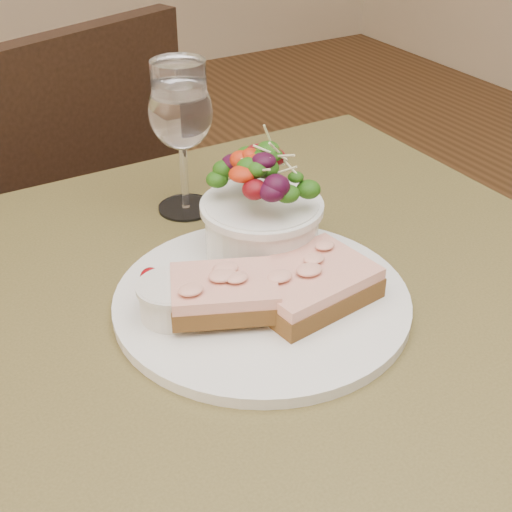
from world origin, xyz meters
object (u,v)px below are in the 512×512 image
cafe_table (266,390)px  ramekin (172,298)px  chair_far (56,315)px  wine_glass (181,116)px  sandwich_back (224,293)px  salad_bowl (262,204)px  sandwich_front (309,284)px  dinner_plate (262,300)px

cafe_table → ramekin: bearing=160.0°
chair_far → wine_glass: wine_glass is taller
chair_far → wine_glass: size_ratio=5.14×
chair_far → cafe_table: bearing=75.1°
chair_far → sandwich_back: chair_far is taller
ramekin → salad_bowl: size_ratio=0.49×
sandwich_front → ramekin: size_ratio=2.16×
sandwich_front → wine_glass: wine_glass is taller
sandwich_back → wine_glass: bearing=96.9°
salad_bowl → ramekin: bearing=-156.9°
wine_glass → cafe_table: bearing=-96.3°
salad_bowl → cafe_table: bearing=-117.8°
salad_bowl → dinner_plate: bearing=-120.7°
sandwich_front → ramekin: ramekin is taller
cafe_table → salad_bowl: 0.20m
sandwich_front → chair_far: bearing=90.4°
chair_far → sandwich_front: chair_far is taller
ramekin → sandwich_back: bearing=-25.1°
chair_far → dinner_plate: (0.06, -0.72, 0.46)m
cafe_table → sandwich_front: (0.04, -0.01, 0.13)m
salad_bowl → wine_glass: size_ratio=0.73×
cafe_table → sandwich_back: bearing=165.9°
sandwich_front → wine_glass: bearing=86.2°
dinner_plate → wine_glass: 0.25m
cafe_table → chair_far: chair_far is taller
chair_far → salad_bowl: (0.11, -0.65, 0.53)m
sandwich_back → wine_glass: (0.07, 0.23, 0.09)m
dinner_plate → sandwich_back: (-0.05, -0.01, 0.03)m
chair_far → salad_bowl: bearing=79.8°
chair_far → dinner_plate: bearing=75.5°
sandwich_back → ramekin: (-0.05, 0.02, -0.00)m
cafe_table → ramekin: size_ratio=12.84×
ramekin → sandwich_front: bearing=-18.4°
sandwich_front → wine_glass: size_ratio=0.77×
chair_far → ramekin: size_ratio=14.45×
sandwich_back → dinner_plate: bearing=30.4°
sandwich_back → salad_bowl: bearing=65.0°
wine_glass → chair_far: bearing=99.9°
cafe_table → dinner_plate: dinner_plate is taller
dinner_plate → ramekin: bearing=170.2°
salad_bowl → wine_glass: wine_glass is taller
cafe_table → sandwich_front: sandwich_front is taller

